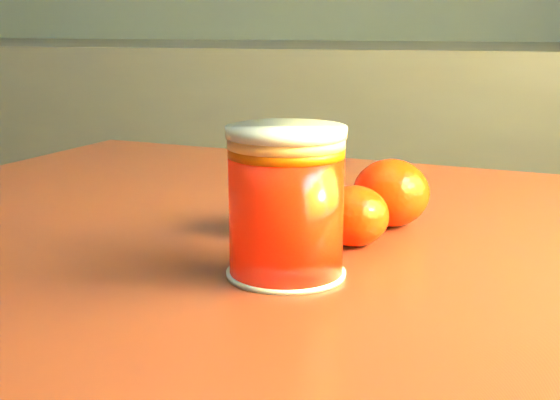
# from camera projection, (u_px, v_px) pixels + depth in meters

# --- Properties ---
(kitchen_counter) EXTENTS (3.15, 0.60, 0.90)m
(kitchen_counter) POSITION_uv_depth(u_px,v_px,m) (58.00, 206.00, 2.17)
(kitchen_counter) COLOR #414246
(kitchen_counter) RESTS_ON ground
(table) EXTENTS (1.17, 0.92, 0.78)m
(table) POSITION_uv_depth(u_px,v_px,m) (351.00, 347.00, 0.69)
(table) COLOR maroon
(table) RESTS_ON ground
(juice_glass) EXTENTS (0.09, 0.09, 0.11)m
(juice_glass) POSITION_uv_depth(u_px,v_px,m) (286.00, 203.00, 0.56)
(juice_glass) COLOR #FF1A05
(juice_glass) RESTS_ON table
(orange_front) EXTENTS (0.09, 0.09, 0.06)m
(orange_front) POSITION_uv_depth(u_px,v_px,m) (277.00, 198.00, 0.68)
(orange_front) COLOR #FF2905
(orange_front) RESTS_ON table
(orange_back) EXTENTS (0.08, 0.08, 0.06)m
(orange_back) POSITION_uv_depth(u_px,v_px,m) (391.00, 193.00, 0.70)
(orange_back) COLOR #FF2905
(orange_back) RESTS_ON table
(orange_extra) EXTENTS (0.06, 0.06, 0.05)m
(orange_extra) POSITION_uv_depth(u_px,v_px,m) (354.00, 216.00, 0.64)
(orange_extra) COLOR #FF2905
(orange_extra) RESTS_ON table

